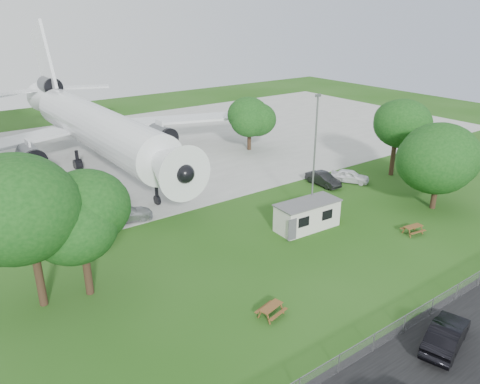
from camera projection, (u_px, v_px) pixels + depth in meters
ground at (291, 273)px, 36.18m from camera, size 160.00×160.00×0.00m
asphalt_strip at (445, 371)px, 26.43m from camera, size 120.00×8.00×0.02m
concrete_apron at (106, 156)px, 64.65m from camera, size 120.00×46.00×0.03m
airliner at (93, 124)px, 60.02m from camera, size 46.36×47.73×17.69m
site_cabin at (307, 215)px, 43.18m from camera, size 6.82×3.02×2.62m
picnic_west at (271, 316)px, 31.21m from camera, size 2.09×1.87×0.76m
picnic_east at (412, 234)px, 42.56m from camera, size 2.01×1.76×0.76m
fence at (393, 338)px, 29.06m from camera, size 58.00×0.04×1.30m
lamp_mast at (314, 161)px, 43.14m from camera, size 0.16×0.16×12.00m
tree_west_big at (27, 212)px, 29.84m from camera, size 9.10×9.10×11.59m
tree_west_small at (80, 217)px, 31.48m from camera, size 6.13×6.13×9.11m
tree_east_front at (440, 159)px, 46.10m from camera, size 7.90×7.90×9.22m
tree_east_back at (398, 121)px, 55.09m from camera, size 7.17×7.17×10.38m
tree_far_apron at (249, 118)px, 66.01m from camera, size 6.60×6.60×8.00m
car_centre_sedan at (446, 335)px, 28.07m from camera, size 5.27×3.09×1.64m
car_ne_hatch at (350, 176)px, 54.83m from camera, size 3.85×4.65×1.50m
car_ne_sedan at (323, 179)px, 53.88m from camera, size 1.64×4.56×1.50m
car_apron_van at (125, 214)px, 44.81m from camera, size 5.69×3.43×1.54m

